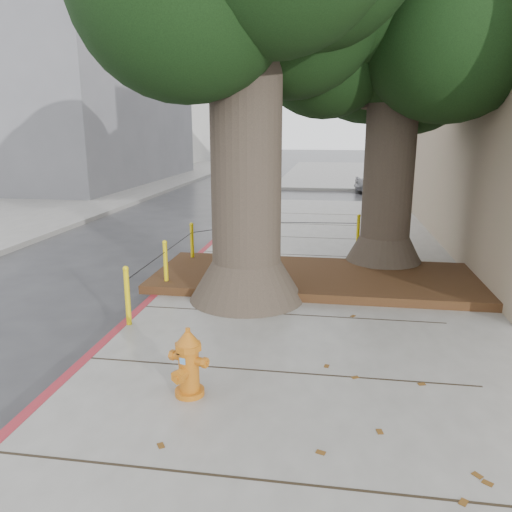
{
  "coord_description": "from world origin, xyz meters",
  "views": [
    {
      "loc": [
        1.17,
        -5.67,
        3.12
      ],
      "look_at": [
        -0.04,
        2.08,
        1.1
      ],
      "focal_mm": 35.0,
      "sensor_mm": 36.0,
      "label": 1
    }
  ],
  "objects": [
    {
      "name": "planter_bed",
      "position": [
        0.9,
        3.9,
        0.23
      ],
      "size": [
        6.4,
        2.6,
        0.16
      ],
      "primitive_type": "cube",
      "color": "black",
      "rests_on": "sidewalk_main"
    },
    {
      "name": "ground",
      "position": [
        0.0,
        0.0,
        0.0
      ],
      "size": [
        140.0,
        140.0,
        0.0
      ],
      "primitive_type": "plane",
      "color": "#28282B",
      "rests_on": "ground"
    },
    {
      "name": "car_silver",
      "position": [
        3.8,
        19.58,
        0.55
      ],
      "size": [
        3.3,
        1.54,
        1.1
      ],
      "primitive_type": "imported",
      "rotation": [
        0.0,
        0.0,
        1.65
      ],
      "color": "#939498",
      "rests_on": "ground"
    },
    {
      "name": "building_far_white",
      "position": [
        -17.0,
        45.0,
        7.5
      ],
      "size": [
        12.0,
        18.0,
        15.0
      ],
      "primitive_type": "cube",
      "color": "silver",
      "rests_on": "ground"
    },
    {
      "name": "curb_red",
      "position": [
        -2.0,
        2.5,
        0.07
      ],
      "size": [
        0.14,
        26.0,
        0.16
      ],
      "primitive_type": "cube",
      "color": "maroon",
      "rests_on": "ground"
    },
    {
      "name": "sidewalk_far",
      "position": [
        6.0,
        30.0,
        0.07
      ],
      "size": [
        16.0,
        20.0,
        0.15
      ],
      "primitive_type": "cube",
      "color": "slate",
      "rests_on": "ground"
    },
    {
      "name": "tree_far",
      "position": [
        2.64,
        5.32,
        5.02
      ],
      "size": [
        4.5,
        3.8,
        7.17
      ],
      "color": "#4C3F33",
      "rests_on": "sidewalk_main"
    },
    {
      "name": "car_red",
      "position": [
        8.43,
        17.3,
        0.65
      ],
      "size": [
        3.97,
        1.4,
        1.31
      ],
      "primitive_type": "imported",
      "rotation": [
        0.0,
        0.0,
        1.58
      ],
      "color": "maroon",
      "rests_on": "ground"
    },
    {
      "name": "car_dark",
      "position": [
        -11.62,
        18.65,
        0.63
      ],
      "size": [
        1.78,
        4.34,
        1.26
      ],
      "primitive_type": "imported",
      "rotation": [
        0.0,
        0.0,
        -0.0
      ],
      "color": "black",
      "rests_on": "ground"
    },
    {
      "name": "building_far_grey",
      "position": [
        -15.0,
        22.0,
        6.0
      ],
      "size": [
        12.0,
        16.0,
        12.0
      ],
      "primitive_type": "cube",
      "color": "slate",
      "rests_on": "ground"
    },
    {
      "name": "bollard_ring",
      "position": [
        -0.87,
        4.38,
        0.66
      ],
      "size": [
        3.79,
        5.39,
        0.95
      ],
      "color": "yellow",
      "rests_on": "sidewalk_main"
    },
    {
      "name": "fire_hydrant",
      "position": [
        -0.38,
        -0.7,
        0.55
      ],
      "size": [
        0.43,
        0.43,
        0.82
      ],
      "rotation": [
        0.0,
        0.0,
        -0.31
      ],
      "color": "#C66914",
      "rests_on": "sidewalk_main"
    }
  ]
}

